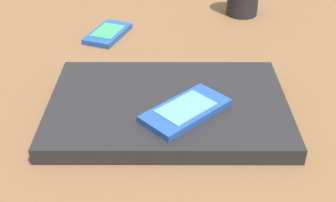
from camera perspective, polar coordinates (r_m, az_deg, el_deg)
desk_surface at (r=66.64cm, az=3.91°, el=-0.14°), size 120.00×80.00×3.00cm
laptop_closed at (r=60.86cm, az=-0.00°, el=-0.71°), size 32.72×21.95×2.19cm
cell_phone_on_laptop at (r=57.37cm, az=2.33°, el=-1.21°), size 12.60×12.41×1.01cm
cell_phone_on_desk at (r=84.13cm, az=-7.81°, el=8.71°), size 8.70×11.43×1.12cm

